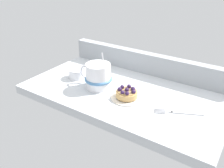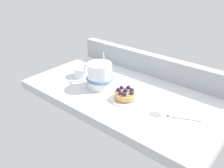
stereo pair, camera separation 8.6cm
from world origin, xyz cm
name	(u,v)px [view 1 (the left image)]	position (x,y,z in cm)	size (l,w,h in cm)	color
ground_plane	(125,94)	(0.00, 0.00, -1.64)	(74.13, 40.93, 3.28)	silver
window_rail_back	(148,63)	(0.00, 18.59, 4.37)	(72.65, 3.74, 8.73)	#9EA3A8
dessert_plate	(127,97)	(3.66, -4.90, 0.35)	(11.27, 11.27, 0.76)	silver
raspberry_tart	(127,93)	(3.66, -4.90, 2.11)	(7.62, 7.62, 3.41)	tan
coffee_mug	(98,76)	(-9.62, -3.65, 4.57)	(13.84, 10.43, 14.25)	white
dessert_fork	(178,112)	(21.88, -3.93, 0.30)	(14.63, 7.88, 0.60)	#B7B7BC
sugar_bowl	(77,73)	(-21.74, -1.82, 2.07)	(6.86, 6.86, 3.86)	white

